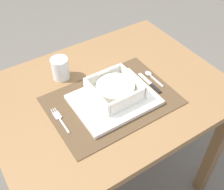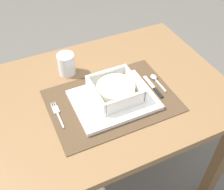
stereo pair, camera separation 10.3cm
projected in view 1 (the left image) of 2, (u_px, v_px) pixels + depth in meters
name	position (u px, v px, depth m)	size (l,w,h in m)	color
ground_plane	(109.00, 182.00, 1.61)	(6.00, 6.00, 0.00)	#59544C
dining_table	(109.00, 109.00, 1.18)	(0.92, 0.70, 0.73)	brown
placemat	(112.00, 100.00, 1.05)	(0.47, 0.33, 0.00)	#4C3823
serving_plate	(114.00, 100.00, 1.04)	(0.30, 0.23, 0.02)	white
porridge_bowl	(115.00, 90.00, 1.04)	(0.17, 0.17, 0.06)	white
fork	(59.00, 118.00, 0.99)	(0.02, 0.13, 0.00)	silver
spoon	(150.00, 75.00, 1.15)	(0.02, 0.11, 0.01)	silver
butter_knife	(151.00, 84.00, 1.11)	(0.01, 0.14, 0.01)	black
drinking_glass	(61.00, 69.00, 1.13)	(0.07, 0.07, 0.09)	white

